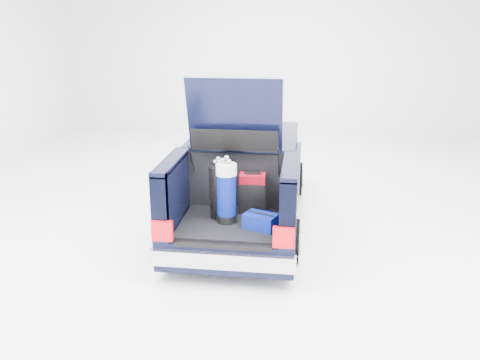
# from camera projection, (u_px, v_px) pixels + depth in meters

# --- Properties ---
(ground) EXTENTS (14.00, 14.00, 0.00)m
(ground) POSITION_uv_depth(u_px,v_px,m) (244.00, 221.00, 8.34)
(ground) COLOR white
(ground) RESTS_ON ground
(car) EXTENTS (1.87, 4.65, 2.47)m
(car) POSITION_uv_depth(u_px,v_px,m) (245.00, 180.00, 8.23)
(car) COLOR black
(car) RESTS_ON ground
(red_suitcase) EXTENTS (0.37, 0.25, 0.58)m
(red_suitcase) POSITION_uv_depth(u_px,v_px,m) (252.00, 193.00, 7.02)
(red_suitcase) COLOR maroon
(red_suitcase) RESTS_ON car
(black_golf_bag) EXTENTS (0.25, 0.32, 0.85)m
(black_golf_bag) POSITION_uv_depth(u_px,v_px,m) (218.00, 191.00, 6.77)
(black_golf_bag) COLOR black
(black_golf_bag) RESTS_ON car
(blue_golf_bag) EXTENTS (0.33, 0.33, 0.91)m
(blue_golf_bag) POSITION_uv_depth(u_px,v_px,m) (227.00, 193.00, 6.64)
(blue_golf_bag) COLOR black
(blue_golf_bag) RESTS_ON car
(blue_duffel) EXTENTS (0.48, 0.40, 0.22)m
(blue_duffel) POSITION_uv_depth(u_px,v_px,m) (261.00, 221.00, 6.52)
(blue_duffel) COLOR #041068
(blue_duffel) RESTS_ON car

